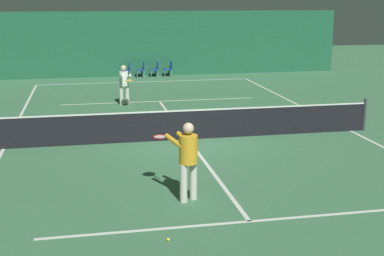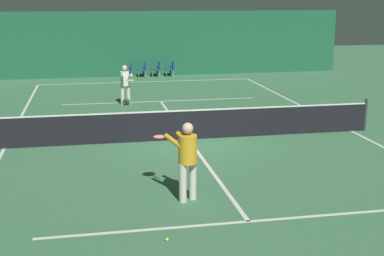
{
  "view_description": "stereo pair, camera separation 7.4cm",
  "coord_description": "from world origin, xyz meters",
  "px_view_note": "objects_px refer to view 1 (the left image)",
  "views": [
    {
      "loc": [
        -3.06,
        -15.8,
        4.32
      ],
      "look_at": [
        -0.39,
        -2.55,
        1.0
      ],
      "focal_mm": 50.0,
      "sensor_mm": 36.0,
      "label": 1
    },
    {
      "loc": [
        -2.98,
        -15.82,
        4.32
      ],
      "look_at": [
        -0.39,
        -2.55,
        1.0
      ],
      "focal_mm": 50.0,
      "sensor_mm": 36.0,
      "label": 2
    }
  ],
  "objects_px": {
    "courtside_chair_2": "(155,68)",
    "tennis_ball": "(168,240)",
    "player_far": "(124,82)",
    "player_near": "(187,155)",
    "courtside_chair_0": "(128,69)",
    "courtside_chair_3": "(169,68)",
    "tennis_net": "(188,123)",
    "courtside_chair_1": "(142,69)"
  },
  "relations": [
    {
      "from": "tennis_net",
      "to": "courtside_chair_2",
      "type": "relative_size",
      "value": 14.29
    },
    {
      "from": "courtside_chair_0",
      "to": "player_near",
      "type": "bearing_deg",
      "value": -0.72
    },
    {
      "from": "courtside_chair_0",
      "to": "courtside_chair_2",
      "type": "xyz_separation_m",
      "value": [
        1.54,
        0.0,
        0.0
      ]
    },
    {
      "from": "player_near",
      "to": "player_far",
      "type": "bearing_deg",
      "value": -25.45
    },
    {
      "from": "player_near",
      "to": "courtside_chair_2",
      "type": "relative_size",
      "value": 2.08
    },
    {
      "from": "tennis_ball",
      "to": "player_far",
      "type": "bearing_deg",
      "value": 89.09
    },
    {
      "from": "tennis_net",
      "to": "player_far",
      "type": "height_order",
      "value": "player_far"
    },
    {
      "from": "tennis_net",
      "to": "courtside_chair_2",
      "type": "distance_m",
      "value": 13.57
    },
    {
      "from": "player_far",
      "to": "courtside_chair_3",
      "type": "xyz_separation_m",
      "value": [
        3.07,
        7.64,
        -0.47
      ]
    },
    {
      "from": "courtside_chair_0",
      "to": "tennis_ball",
      "type": "distance_m",
      "value": 20.54
    },
    {
      "from": "courtside_chair_2",
      "to": "tennis_ball",
      "type": "distance_m",
      "value": 20.66
    },
    {
      "from": "player_near",
      "to": "courtside_chair_3",
      "type": "xyz_separation_m",
      "value": [
        2.55,
        18.57,
        -0.53
      ]
    },
    {
      "from": "player_near",
      "to": "courtside_chair_1",
      "type": "xyz_separation_m",
      "value": [
        1.01,
        18.57,
        -0.53
      ]
    },
    {
      "from": "player_far",
      "to": "courtside_chair_0",
      "type": "xyz_separation_m",
      "value": [
        0.75,
        7.64,
        -0.47
      ]
    },
    {
      "from": "courtside_chair_2",
      "to": "courtside_chair_3",
      "type": "relative_size",
      "value": 1.0
    },
    {
      "from": "tennis_net",
      "to": "courtside_chair_3",
      "type": "xyz_separation_m",
      "value": [
        1.56,
        13.55,
        -0.03
      ]
    },
    {
      "from": "courtside_chair_1",
      "to": "tennis_ball",
      "type": "height_order",
      "value": "courtside_chair_1"
    },
    {
      "from": "courtside_chair_0",
      "to": "courtside_chair_1",
      "type": "xyz_separation_m",
      "value": [
        0.77,
        0.0,
        0.0
      ]
    },
    {
      "from": "courtside_chair_1",
      "to": "tennis_ball",
      "type": "xyz_separation_m",
      "value": [
        -1.73,
        -20.51,
        -0.45
      ]
    },
    {
      "from": "courtside_chair_0",
      "to": "tennis_net",
      "type": "bearing_deg",
      "value": 3.19
    },
    {
      "from": "courtside_chair_0",
      "to": "courtside_chair_3",
      "type": "distance_m",
      "value": 2.32
    },
    {
      "from": "player_far",
      "to": "tennis_net",
      "type": "bearing_deg",
      "value": 5.77
    },
    {
      "from": "player_near",
      "to": "courtside_chair_1",
      "type": "bearing_deg",
      "value": -31.27
    },
    {
      "from": "tennis_net",
      "to": "tennis_ball",
      "type": "bearing_deg",
      "value": -103.85
    },
    {
      "from": "player_near",
      "to": "player_far",
      "type": "distance_m",
      "value": 10.94
    },
    {
      "from": "player_far",
      "to": "courtside_chair_0",
      "type": "relative_size",
      "value": 1.94
    },
    {
      "from": "courtside_chair_2",
      "to": "player_near",
      "type": "bearing_deg",
      "value": -5.47
    },
    {
      "from": "player_near",
      "to": "player_far",
      "type": "relative_size",
      "value": 1.07
    },
    {
      "from": "player_far",
      "to": "tennis_ball",
      "type": "bearing_deg",
      "value": -9.47
    },
    {
      "from": "player_far",
      "to": "tennis_ball",
      "type": "relative_size",
      "value": 24.72
    },
    {
      "from": "courtside_chair_1",
      "to": "tennis_ball",
      "type": "distance_m",
      "value": 20.59
    },
    {
      "from": "player_far",
      "to": "courtside_chair_0",
      "type": "bearing_deg",
      "value": 165.81
    },
    {
      "from": "tennis_ball",
      "to": "courtside_chair_0",
      "type": "bearing_deg",
      "value": 87.32
    },
    {
      "from": "tennis_net",
      "to": "tennis_ball",
      "type": "relative_size",
      "value": 181.82
    },
    {
      "from": "courtside_chair_2",
      "to": "courtside_chair_3",
      "type": "bearing_deg",
      "value": 90.0
    },
    {
      "from": "tennis_net",
      "to": "courtside_chair_1",
      "type": "distance_m",
      "value": 13.55
    },
    {
      "from": "player_far",
      "to": "tennis_ball",
      "type": "height_order",
      "value": "player_far"
    },
    {
      "from": "player_far",
      "to": "courtside_chair_3",
      "type": "distance_m",
      "value": 8.25
    },
    {
      "from": "courtside_chair_1",
      "to": "player_near",
      "type": "bearing_deg",
      "value": -3.1
    },
    {
      "from": "tennis_net",
      "to": "courtside_chair_3",
      "type": "bearing_deg",
      "value": 83.44
    },
    {
      "from": "courtside_chair_2",
      "to": "courtside_chair_1",
      "type": "bearing_deg",
      "value": -90.0
    },
    {
      "from": "player_far",
      "to": "courtside_chair_2",
      "type": "relative_size",
      "value": 1.94
    }
  ]
}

